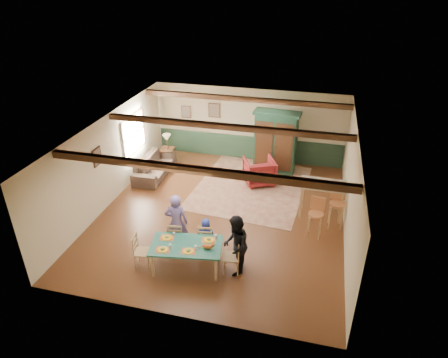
% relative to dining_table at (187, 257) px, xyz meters
% --- Properties ---
extents(floor, '(8.00, 8.00, 0.00)m').
position_rel_dining_table_xyz_m(floor, '(0.22, 2.52, -0.35)').
color(floor, '#492614').
rests_on(floor, ground).
extents(wall_back, '(7.00, 0.02, 2.70)m').
position_rel_dining_table_xyz_m(wall_back, '(0.22, 6.52, 1.00)').
color(wall_back, beige).
rests_on(wall_back, floor).
extents(wall_left, '(0.02, 8.00, 2.70)m').
position_rel_dining_table_xyz_m(wall_left, '(-3.28, 2.52, 1.00)').
color(wall_left, beige).
rests_on(wall_left, floor).
extents(wall_right, '(0.02, 8.00, 2.70)m').
position_rel_dining_table_xyz_m(wall_right, '(3.72, 2.52, 1.00)').
color(wall_right, beige).
rests_on(wall_right, floor).
extents(ceiling, '(7.00, 8.00, 0.02)m').
position_rel_dining_table_xyz_m(ceiling, '(0.22, 2.52, 2.35)').
color(ceiling, white).
rests_on(ceiling, wall_back).
extents(wainscot_back, '(6.95, 0.03, 0.90)m').
position_rel_dining_table_xyz_m(wainscot_back, '(0.22, 6.50, 0.10)').
color(wainscot_back, '#1E3726').
rests_on(wainscot_back, floor).
extents(ceiling_beam_front, '(6.95, 0.16, 0.16)m').
position_rel_dining_table_xyz_m(ceiling_beam_front, '(0.22, 0.22, 2.26)').
color(ceiling_beam_front, black).
rests_on(ceiling_beam_front, ceiling).
extents(ceiling_beam_mid, '(6.95, 0.16, 0.16)m').
position_rel_dining_table_xyz_m(ceiling_beam_mid, '(0.22, 2.92, 2.26)').
color(ceiling_beam_mid, black).
rests_on(ceiling_beam_mid, ceiling).
extents(ceiling_beam_back, '(6.95, 0.16, 0.16)m').
position_rel_dining_table_xyz_m(ceiling_beam_back, '(0.22, 5.52, 2.26)').
color(ceiling_beam_back, black).
rests_on(ceiling_beam_back, ceiling).
extents(window_left, '(0.06, 1.60, 1.30)m').
position_rel_dining_table_xyz_m(window_left, '(-3.25, 4.22, 1.20)').
color(window_left, white).
rests_on(window_left, wall_left).
extents(picture_left_wall, '(0.04, 0.42, 0.52)m').
position_rel_dining_table_xyz_m(picture_left_wall, '(-3.25, 1.92, 1.40)').
color(picture_left_wall, '#7C6C5A').
rests_on(picture_left_wall, wall_left).
extents(picture_back_a, '(0.45, 0.04, 0.55)m').
position_rel_dining_table_xyz_m(picture_back_a, '(-1.08, 6.49, 1.45)').
color(picture_back_a, '#7C6C5A').
rests_on(picture_back_a, wall_back).
extents(picture_back_b, '(0.38, 0.04, 0.48)m').
position_rel_dining_table_xyz_m(picture_back_b, '(-2.18, 6.49, 1.30)').
color(picture_back_b, '#7C6C5A').
rests_on(picture_back_b, wall_back).
extents(dining_table, '(1.80, 1.18, 0.70)m').
position_rel_dining_table_xyz_m(dining_table, '(0.00, 0.00, 0.00)').
color(dining_table, '#1D5E4F').
rests_on(dining_table, floor).
extents(dining_chair_far_left, '(0.45, 0.47, 0.88)m').
position_rel_dining_table_xyz_m(dining_chair_far_left, '(-0.47, 0.60, 0.09)').
color(dining_chair_far_left, tan).
rests_on(dining_chair_far_left, floor).
extents(dining_chair_far_right, '(0.45, 0.47, 0.88)m').
position_rel_dining_table_xyz_m(dining_chair_far_right, '(0.26, 0.72, 0.09)').
color(dining_chair_far_right, tan).
rests_on(dining_chair_far_right, floor).
extents(dining_chair_end_left, '(0.47, 0.45, 0.88)m').
position_rel_dining_table_xyz_m(dining_chair_end_left, '(-1.06, -0.17, 0.09)').
color(dining_chair_end_left, tan).
rests_on(dining_chair_end_left, floor).
extents(dining_chair_end_right, '(0.47, 0.45, 0.88)m').
position_rel_dining_table_xyz_m(dining_chair_end_right, '(1.06, 0.17, 0.09)').
color(dining_chair_end_right, tan).
rests_on(dining_chair_end_right, floor).
extents(person_man, '(0.64, 0.47, 1.60)m').
position_rel_dining_table_xyz_m(person_man, '(-0.48, 0.68, 0.45)').
color(person_man, '#6E5B9D').
rests_on(person_man, floor).
extents(person_woman, '(0.69, 0.83, 1.54)m').
position_rel_dining_table_xyz_m(person_woman, '(1.15, 0.18, 0.42)').
color(person_woman, black).
rests_on(person_woman, floor).
extents(person_child, '(0.50, 0.37, 0.93)m').
position_rel_dining_table_xyz_m(person_child, '(0.25, 0.79, 0.12)').
color(person_child, navy).
rests_on(person_child, floor).
extents(cat, '(0.35, 0.18, 0.17)m').
position_rel_dining_table_xyz_m(cat, '(0.52, -0.01, 0.43)').
color(cat, orange).
rests_on(cat, dining_table).
extents(place_setting_near_left, '(0.41, 0.33, 0.11)m').
position_rel_dining_table_xyz_m(place_setting_near_left, '(-0.47, -0.31, 0.40)').
color(place_setting_near_left, yellow).
rests_on(place_setting_near_left, dining_table).
extents(place_setting_near_center, '(0.41, 0.33, 0.11)m').
position_rel_dining_table_xyz_m(place_setting_near_center, '(0.13, -0.22, 0.40)').
color(place_setting_near_center, yellow).
rests_on(place_setting_near_center, dining_table).
extents(place_setting_far_left, '(0.41, 0.33, 0.11)m').
position_rel_dining_table_xyz_m(place_setting_far_left, '(-0.54, 0.15, 0.40)').
color(place_setting_far_left, yellow).
rests_on(place_setting_far_left, dining_table).
extents(place_setting_far_right, '(0.41, 0.33, 0.11)m').
position_rel_dining_table_xyz_m(place_setting_far_right, '(0.47, 0.31, 0.40)').
color(place_setting_far_right, yellow).
rests_on(place_setting_far_right, dining_table).
extents(area_rug, '(3.78, 4.37, 0.01)m').
position_rel_dining_table_xyz_m(area_rug, '(0.76, 4.31, -0.34)').
color(area_rug, '#BCAD88').
rests_on(area_rug, floor).
extents(armoire, '(1.61, 0.76, 2.20)m').
position_rel_dining_table_xyz_m(armoire, '(1.33, 5.71, 0.75)').
color(armoire, '#143323').
rests_on(armoire, floor).
extents(armchair, '(1.26, 1.27, 0.88)m').
position_rel_dining_table_xyz_m(armchair, '(0.96, 4.69, 0.09)').
color(armchair, '#541016').
rests_on(armchair, floor).
extents(sofa, '(0.92, 2.23, 0.65)m').
position_rel_dining_table_xyz_m(sofa, '(-2.69, 4.41, -0.03)').
color(sofa, '#3F3027').
rests_on(sofa, floor).
extents(end_table, '(0.54, 0.54, 0.59)m').
position_rel_dining_table_xyz_m(end_table, '(-2.57, 5.38, -0.05)').
color(end_table, black).
rests_on(end_table, floor).
extents(table_lamp, '(0.33, 0.33, 0.54)m').
position_rel_dining_table_xyz_m(table_lamp, '(-2.57, 5.38, 0.51)').
color(table_lamp, beige).
rests_on(table_lamp, end_table).
extents(counter_table, '(1.29, 0.77, 1.06)m').
position_rel_dining_table_xyz_m(counter_table, '(3.03, 3.17, 0.18)').
color(counter_table, '#C3BA97').
rests_on(counter_table, floor).
extents(bar_stool_left, '(0.44, 0.48, 1.14)m').
position_rel_dining_table_xyz_m(bar_stool_left, '(2.91, 2.08, 0.22)').
color(bar_stool_left, '#C77E4D').
rests_on(bar_stool_left, floor).
extents(bar_stool_right, '(0.44, 0.48, 1.21)m').
position_rel_dining_table_xyz_m(bar_stool_right, '(3.45, 2.67, 0.26)').
color(bar_stool_right, '#C77E4D').
rests_on(bar_stool_right, floor).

